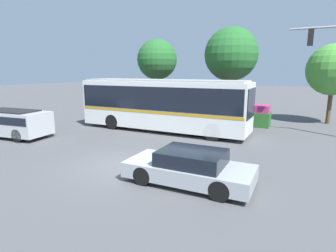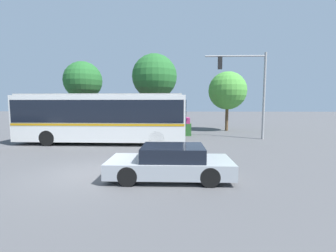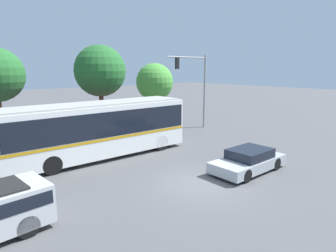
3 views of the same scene
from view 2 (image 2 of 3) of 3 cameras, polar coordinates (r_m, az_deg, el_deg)
The scene contains 8 objects.
ground_plane at distance 9.57m, azimuth -18.61°, elevation -11.07°, with size 140.00×140.00×0.00m, color #4C4C4F.
city_bus at distance 16.13m, azimuth -15.94°, elevation 2.52°, with size 11.22×2.75×3.33m.
sedan_foreground at distance 8.35m, azimuth 0.65°, elevation -9.11°, with size 4.40×1.89×1.19m.
traffic_light_pole at distance 18.47m, azimuth 19.86°, elevation 10.11°, with size 4.54×0.24×6.47m.
flowering_hedge at distance 20.23m, azimuth -9.89°, elevation -0.06°, with size 10.88×1.59×1.49m.
street_tree_left at distance 23.76m, azimuth -20.41°, elevation 10.51°, with size 3.61×3.61×6.70m.
street_tree_centre at distance 21.03m, azimuth -3.38°, elevation 12.11°, with size 4.02×4.02×7.12m.
street_tree_right at distance 23.43m, azimuth 14.58°, elevation 8.50°, with size 3.71×3.71×5.83m.
Camera 2 is at (3.29, -8.58, 2.70)m, focal length 24.48 mm.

